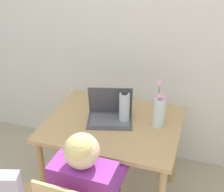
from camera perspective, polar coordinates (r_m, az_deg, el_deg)
wall_back at (r=2.64m, az=3.21°, el=13.07°), size 6.40×0.05×2.50m
dining_table at (r=2.29m, az=0.21°, el=-6.97°), size 0.95×0.76×0.73m
person_seated at (r=1.85m, az=-4.55°, el=-16.18°), size 0.37×0.43×1.05m
laptop at (r=2.24m, az=-0.36°, el=-2.94°), size 0.37×0.32×0.24m
flower_vase at (r=2.15m, az=8.62°, el=-2.55°), size 0.08×0.08×0.34m
water_bottle at (r=2.19m, az=2.25°, el=-2.01°), size 0.07×0.07×0.24m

